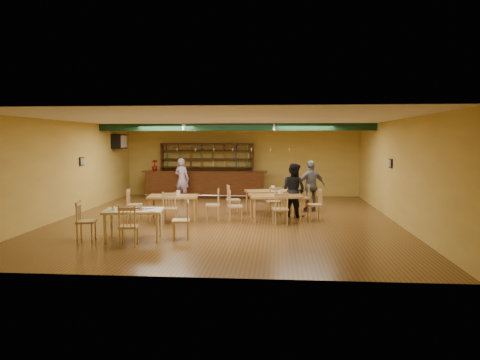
# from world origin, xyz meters

# --- Properties ---
(floor) EXTENTS (12.00, 12.00, 0.00)m
(floor) POSITION_xyz_m (0.00, 0.00, 0.00)
(floor) COLOR #583619
(floor) RESTS_ON ground
(ceiling_beam) EXTENTS (10.00, 0.30, 0.25)m
(ceiling_beam) POSITION_xyz_m (0.00, 2.80, 2.87)
(ceiling_beam) COLOR black
(ceiling_beam) RESTS_ON ceiling
(track_rail_left) EXTENTS (0.05, 2.50, 0.05)m
(track_rail_left) POSITION_xyz_m (-1.80, 3.40, 2.94)
(track_rail_left) COLOR silver
(track_rail_left) RESTS_ON ceiling
(track_rail_right) EXTENTS (0.05, 2.50, 0.05)m
(track_rail_right) POSITION_xyz_m (1.40, 3.40, 2.94)
(track_rail_right) COLOR silver
(track_rail_right) RESTS_ON ceiling
(ac_unit) EXTENTS (0.34, 0.70, 0.48)m
(ac_unit) POSITION_xyz_m (-4.80, 4.20, 2.35)
(ac_unit) COLOR silver
(ac_unit) RESTS_ON wall_left
(picture_left) EXTENTS (0.04, 0.34, 0.28)m
(picture_left) POSITION_xyz_m (-4.97, 1.00, 1.70)
(picture_left) COLOR black
(picture_left) RESTS_ON wall_left
(picture_right) EXTENTS (0.04, 0.34, 0.28)m
(picture_right) POSITION_xyz_m (4.97, 0.50, 1.70)
(picture_right) COLOR black
(picture_right) RESTS_ON wall_right
(bar_counter) EXTENTS (5.18, 0.85, 1.13)m
(bar_counter) POSITION_xyz_m (-1.49, 5.15, 0.56)
(bar_counter) COLOR black
(bar_counter) RESTS_ON ground
(back_bar_hutch) EXTENTS (4.01, 0.40, 2.28)m
(back_bar_hutch) POSITION_xyz_m (-1.49, 5.78, 1.14)
(back_bar_hutch) COLOR black
(back_bar_hutch) RESTS_ON ground
(poinsettia) EXTENTS (0.32, 0.32, 0.45)m
(poinsettia) POSITION_xyz_m (-3.63, 5.15, 1.36)
(poinsettia) COLOR maroon
(poinsettia) RESTS_ON bar_counter
(dining_table_b) EXTENTS (1.66, 1.25, 0.74)m
(dining_table_b) POSITION_xyz_m (1.25, 1.40, 0.37)
(dining_table_b) COLOR #9B6737
(dining_table_b) RESTS_ON ground
(dining_table_c) EXTENTS (1.56, 1.02, 0.74)m
(dining_table_c) POSITION_xyz_m (-1.59, -0.26, 0.37)
(dining_table_c) COLOR #9B6737
(dining_table_c) RESTS_ON ground
(dining_table_d) EXTENTS (1.68, 1.20, 0.77)m
(dining_table_d) POSITION_xyz_m (1.48, -0.11, 0.38)
(dining_table_d) COLOR #9B6737
(dining_table_d) RESTS_ON ground
(near_table) EXTENTS (1.48, 1.07, 0.74)m
(near_table) POSITION_xyz_m (-1.92, -3.07, 0.37)
(near_table) COLOR beige
(near_table) RESTS_ON ground
(pizza_tray) EXTENTS (0.43, 0.43, 0.01)m
(pizza_tray) POSITION_xyz_m (-1.82, -3.07, 0.74)
(pizza_tray) COLOR silver
(pizza_tray) RESTS_ON near_table
(parmesan_shaker) EXTENTS (0.08, 0.08, 0.11)m
(parmesan_shaker) POSITION_xyz_m (-2.36, -3.22, 0.79)
(parmesan_shaker) COLOR #EAE5C6
(parmesan_shaker) RESTS_ON near_table
(napkin_stack) EXTENTS (0.25, 0.24, 0.03)m
(napkin_stack) POSITION_xyz_m (-1.58, -2.87, 0.75)
(napkin_stack) COLOR white
(napkin_stack) RESTS_ON near_table
(pizza_server) EXTENTS (0.33, 0.12, 0.00)m
(pizza_server) POSITION_xyz_m (-1.68, -3.02, 0.75)
(pizza_server) COLOR silver
(pizza_server) RESTS_ON pizza_tray
(side_plate) EXTENTS (0.25, 0.25, 0.01)m
(side_plate) POSITION_xyz_m (-1.38, -3.27, 0.74)
(side_plate) COLOR white
(side_plate) RESTS_ON near_table
(patron_bar) EXTENTS (0.71, 0.58, 1.69)m
(patron_bar) POSITION_xyz_m (-2.30, 4.33, 0.84)
(patron_bar) COLOR #784494
(patron_bar) RESTS_ON ground
(patron_right_a) EXTENTS (1.04, 1.01, 1.69)m
(patron_right_a) POSITION_xyz_m (2.05, 0.60, 0.85)
(patron_right_a) COLOR black
(patron_right_a) RESTS_ON ground
(patron_right_b) EXTENTS (1.09, 0.77, 1.72)m
(patron_right_b) POSITION_xyz_m (2.68, 1.89, 0.86)
(patron_right_b) COLOR slate
(patron_right_b) RESTS_ON ground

